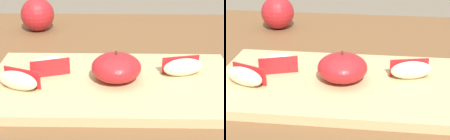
{
  "view_description": "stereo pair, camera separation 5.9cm",
  "coord_description": "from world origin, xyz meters",
  "views": [
    {
      "loc": [
        0.01,
        -0.67,
        1.03
      ],
      "look_at": [
        -0.0,
        -0.08,
        0.76
      ],
      "focal_mm": 59.23,
      "sensor_mm": 36.0,
      "label": 1
    },
    {
      "loc": [
        0.07,
        -0.66,
        1.03
      ],
      "look_at": [
        -0.0,
        -0.08,
        0.76
      ],
      "focal_mm": 59.23,
      "sensor_mm": 36.0,
      "label": 2
    }
  ],
  "objects": [
    {
      "name": "cutting_board",
      "position": [
        -0.0,
        -0.08,
        0.73
      ],
      "size": [
        0.44,
        0.25,
        0.02
      ],
      "color": "tan",
      "rests_on": "dining_table"
    },
    {
      "name": "apple_half_skin_up",
      "position": [
        0.01,
        -0.08,
        0.76
      ],
      "size": [
        0.09,
        0.09,
        0.06
      ],
      "color": "#B21E23",
      "rests_on": "cutting_board"
    },
    {
      "name": "whole_apple_crimson",
      "position": [
        -0.2,
        0.25,
        0.76
      ],
      "size": [
        0.08,
        0.08,
        0.09
      ],
      "color": "#B21E23",
      "rests_on": "dining_table"
    },
    {
      "name": "dining_table",
      "position": [
        0.0,
        0.0,
        0.61
      ],
      "size": [
        1.18,
        0.81,
        0.72
      ],
      "color": "brown",
      "rests_on": "ground_plane"
    },
    {
      "name": "apple_wedge_left",
      "position": [
        0.13,
        -0.05,
        0.75
      ],
      "size": [
        0.08,
        0.04,
        0.03
      ],
      "color": "beige",
      "rests_on": "cutting_board"
    },
    {
      "name": "apple_wedge_back",
      "position": [
        -0.12,
        -0.05,
        0.75
      ],
      "size": [
        0.08,
        0.05,
        0.03
      ],
      "color": "beige",
      "rests_on": "cutting_board"
    },
    {
      "name": "apple_wedge_near_knife",
      "position": [
        -0.16,
        -0.11,
        0.75
      ],
      "size": [
        0.08,
        0.05,
        0.03
      ],
      "color": "beige",
      "rests_on": "cutting_board"
    }
  ]
}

